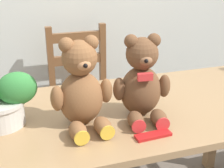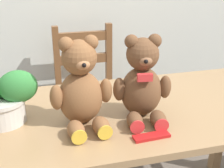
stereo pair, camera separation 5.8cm
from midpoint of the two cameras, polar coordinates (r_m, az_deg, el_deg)
The scene contains 6 objects.
dining_table at distance 1.47m, azimuth 4.91°, elevation -7.79°, with size 1.52×0.73×0.71m.
wooden_chair_behind at distance 2.09m, azimuth -3.64°, elevation -3.28°, with size 0.39×0.38×0.94m.
teddy_bear_left at distance 1.24m, azimuth -4.34°, elevation -0.79°, with size 0.26×0.26×0.37m.
teddy_bear_right at distance 1.31m, azimuth 6.81°, elevation 0.21°, with size 0.25×0.26×0.36m.
potted_plant at distance 1.33m, azimuth -18.11°, elevation -2.65°, with size 0.27×0.20×0.23m.
chocolate_bar at distance 1.22m, azimuth 8.59°, elevation -9.46°, with size 0.14×0.04×0.01m, color red.
Camera 2 is at (-0.42, -0.83, 1.36)m, focal length 50.00 mm.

